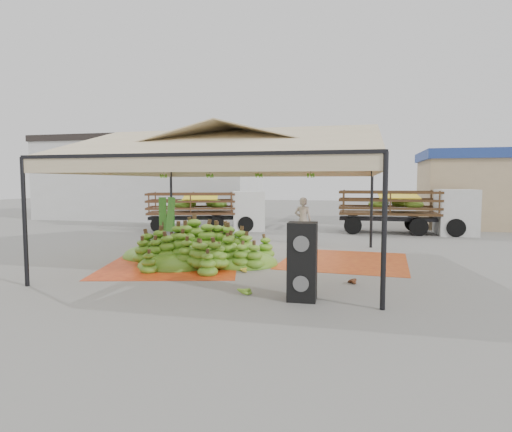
% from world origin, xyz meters
% --- Properties ---
extents(ground, '(90.00, 90.00, 0.00)m').
position_xyz_m(ground, '(0.00, 0.00, 0.00)').
color(ground, slate).
rests_on(ground, ground).
extents(canopy_tent, '(8.10, 8.10, 4.00)m').
position_xyz_m(canopy_tent, '(0.00, 0.00, 3.30)').
color(canopy_tent, black).
rests_on(canopy_tent, ground).
extents(building_white, '(14.30, 6.30, 5.40)m').
position_xyz_m(building_white, '(-10.00, 14.00, 2.71)').
color(building_white, silver).
rests_on(building_white, ground).
extents(building_tan, '(6.30, 5.30, 4.10)m').
position_xyz_m(building_tan, '(10.00, 13.00, 2.07)').
color(building_tan, tan).
rests_on(building_tan, ground).
extents(tarp_left, '(4.61, 4.47, 0.01)m').
position_xyz_m(tarp_left, '(-1.71, -1.07, 0.01)').
color(tarp_left, '#E44D15').
rests_on(tarp_left, ground).
extents(tarp_right, '(3.94, 4.11, 0.01)m').
position_xyz_m(tarp_right, '(3.14, 1.00, 0.01)').
color(tarp_right, '#D35613').
rests_on(tarp_right, ground).
extents(banana_heap, '(6.34, 5.63, 1.16)m').
position_xyz_m(banana_heap, '(-1.24, 0.01, 0.58)').
color(banana_heap, '#417418').
rests_on(banana_heap, ground).
extents(hand_yellow_a, '(0.48, 0.42, 0.20)m').
position_xyz_m(hand_yellow_a, '(0.46, -1.37, 0.10)').
color(hand_yellow_a, gold).
rests_on(hand_yellow_a, ground).
extents(hand_yellow_b, '(0.53, 0.50, 0.19)m').
position_xyz_m(hand_yellow_b, '(-1.34, -1.63, 0.09)').
color(hand_yellow_b, '#BD8E25').
rests_on(hand_yellow_b, ground).
extents(hand_red_a, '(0.57, 0.54, 0.20)m').
position_xyz_m(hand_red_a, '(2.07, -0.91, 0.10)').
color(hand_red_a, '#501512').
rests_on(hand_red_a, ground).
extents(hand_red_b, '(0.52, 0.47, 0.19)m').
position_xyz_m(hand_red_b, '(3.34, -2.06, 0.10)').
color(hand_red_b, '#582814').
rests_on(hand_red_b, ground).
extents(hand_green, '(0.63, 0.60, 0.22)m').
position_xyz_m(hand_green, '(1.11, -3.50, 0.11)').
color(hand_green, '#447718').
rests_on(hand_green, ground).
extents(hanging_bunches, '(4.74, 0.24, 0.20)m').
position_xyz_m(hanging_bunches, '(-0.06, -0.21, 2.62)').
color(hanging_bunches, '#3C821B').
rests_on(hanging_bunches, ground).
extents(speaker_stack, '(0.60, 0.52, 1.61)m').
position_xyz_m(speaker_stack, '(2.42, -3.70, 0.81)').
color(speaker_stack, black).
rests_on(speaker_stack, ground).
extents(banana_leaves, '(0.96, 1.36, 3.70)m').
position_xyz_m(banana_leaves, '(-3.68, 2.55, 0.00)').
color(banana_leaves, '#1E681B').
rests_on(banana_leaves, ground).
extents(vendor, '(0.70, 0.49, 1.85)m').
position_xyz_m(vendor, '(1.41, 4.43, 0.92)').
color(vendor, gray).
rests_on(vendor, ground).
extents(truck_left, '(6.05, 3.60, 1.96)m').
position_xyz_m(truck_left, '(-3.68, 8.03, 1.21)').
color(truck_left, '#50311A').
rests_on(truck_left, ground).
extents(truck_right, '(6.12, 2.21, 2.09)m').
position_xyz_m(truck_right, '(5.94, 8.97, 1.29)').
color(truck_right, '#4B3019').
rests_on(truck_right, ground).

